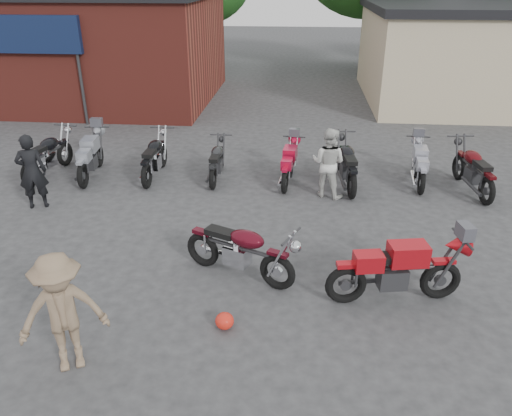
# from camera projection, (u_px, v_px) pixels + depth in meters

# --- Properties ---
(ground) EXTENTS (90.00, 90.00, 0.00)m
(ground) POSITION_uv_depth(u_px,v_px,m) (246.00, 303.00, 8.10)
(ground) COLOR #303032
(brick_building) EXTENTS (12.00, 8.00, 4.00)m
(brick_building) POSITION_uv_depth(u_px,v_px,m) (66.00, 48.00, 20.57)
(brick_building) COLOR maroon
(brick_building) RESTS_ON ground
(stucco_building) EXTENTS (10.00, 8.00, 3.50)m
(stucco_building) POSITION_uv_depth(u_px,v_px,m) (495.00, 57.00, 20.15)
(stucco_building) COLOR tan
(stucco_building) RESTS_ON ground
(vintage_motorcycle) EXTENTS (2.18, 1.48, 1.21)m
(vintage_motorcycle) POSITION_uv_depth(u_px,v_px,m) (241.00, 247.00, 8.53)
(vintage_motorcycle) COLOR #460813
(vintage_motorcycle) RESTS_ON ground
(sportbike) EXTENTS (2.24, 1.07, 1.25)m
(sportbike) POSITION_uv_depth(u_px,v_px,m) (398.00, 267.00, 7.91)
(sportbike) COLOR #B00E16
(sportbike) RESTS_ON ground
(helmet) EXTENTS (0.37, 0.37, 0.26)m
(helmet) POSITION_uv_depth(u_px,v_px,m) (225.00, 321.00, 7.48)
(helmet) COLOR red
(helmet) RESTS_ON ground
(person_dark) EXTENTS (0.73, 0.60, 1.71)m
(person_dark) POSITION_uv_depth(u_px,v_px,m) (32.00, 172.00, 11.05)
(person_dark) COLOR black
(person_dark) RESTS_ON ground
(person_light) EXTENTS (0.99, 0.89, 1.67)m
(person_light) POSITION_uv_depth(u_px,v_px,m) (328.00, 163.00, 11.62)
(person_light) COLOR silver
(person_light) RESTS_ON ground
(person_tan) EXTENTS (1.29, 1.07, 1.74)m
(person_tan) POSITION_uv_depth(u_px,v_px,m) (62.00, 313.00, 6.45)
(person_tan) COLOR #80674F
(person_tan) RESTS_ON ground
(row_bike_0) EXTENTS (0.98, 2.18, 1.22)m
(row_bike_0) POSITION_uv_depth(u_px,v_px,m) (48.00, 153.00, 12.96)
(row_bike_0) COLOR black
(row_bike_0) RESTS_ON ground
(row_bike_1) EXTENTS (0.93, 2.14, 1.20)m
(row_bike_1) POSITION_uv_depth(u_px,v_px,m) (90.00, 154.00, 12.86)
(row_bike_1) COLOR gray
(row_bike_1) RESTS_ON ground
(row_bike_2) EXTENTS (0.68, 2.05, 1.19)m
(row_bike_2) POSITION_uv_depth(u_px,v_px,m) (154.00, 155.00, 12.85)
(row_bike_2) COLOR black
(row_bike_2) RESTS_ON ground
(row_bike_3) EXTENTS (0.61, 1.82, 1.05)m
(row_bike_3) POSITION_uv_depth(u_px,v_px,m) (217.00, 159.00, 12.73)
(row_bike_3) COLOR black
(row_bike_3) RESTS_ON ground
(row_bike_4) EXTENTS (0.81, 1.90, 1.07)m
(row_bike_4) POSITION_uv_depth(u_px,v_px,m) (289.00, 162.00, 12.52)
(row_bike_4) COLOR #B80F31
(row_bike_4) RESTS_ON ground
(row_bike_5) EXTENTS (0.90, 2.20, 1.24)m
(row_bike_5) POSITION_uv_depth(u_px,v_px,m) (347.00, 162.00, 12.31)
(row_bike_5) COLOR black
(row_bike_5) RESTS_ON ground
(row_bike_6) EXTENTS (0.79, 1.93, 1.09)m
(row_bike_6) POSITION_uv_depth(u_px,v_px,m) (420.00, 163.00, 12.46)
(row_bike_6) COLOR #9B9CAA
(row_bike_6) RESTS_ON ground
(row_bike_7) EXTENTS (0.97, 2.20, 1.23)m
(row_bike_7) POSITION_uv_depth(u_px,v_px,m) (474.00, 167.00, 11.99)
(row_bike_7) COLOR #4A090D
(row_bike_7) RESTS_ON ground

